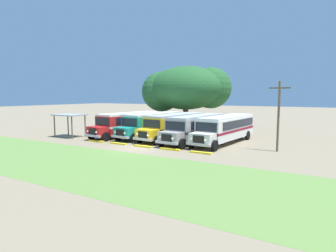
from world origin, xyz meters
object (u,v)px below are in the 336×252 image
object	(u,v)px
parked_bus_slot_4	(225,128)
utility_pole	(279,114)
parked_bus_slot_0	(129,123)
parked_bus_slot_3	(197,127)
broad_shade_tree	(187,88)
parked_bus_slot_1	(154,123)
parked_bus_slot_2	(175,125)
waiting_shelter	(70,117)

from	to	relation	value
parked_bus_slot_4	utility_pole	xyz separation A→B (m)	(5.59, -2.20, 1.77)
parked_bus_slot_0	parked_bus_slot_3	size ratio (longest dim) A/B	1.00
parked_bus_slot_3	broad_shade_tree	world-z (taller)	broad_shade_tree
parked_bus_slot_0	parked_bus_slot_3	xyz separation A→B (m)	(9.11, 0.17, 0.00)
parked_bus_slot_0	broad_shade_tree	world-z (taller)	broad_shade_tree
parked_bus_slot_3	parked_bus_slot_4	size ratio (longest dim) A/B	1.00
parked_bus_slot_1	broad_shade_tree	world-z (taller)	broad_shade_tree
parked_bus_slot_1	parked_bus_slot_4	xyz separation A→B (m)	(9.06, -0.09, 0.00)
parked_bus_slot_0	parked_bus_slot_4	distance (m)	12.17
parked_bus_slot_4	utility_pole	bearing A→B (deg)	73.65
parked_bus_slot_2	broad_shade_tree	world-z (taller)	broad_shade_tree
parked_bus_slot_1	waiting_shelter	xyz separation A→B (m)	(-8.40, -5.51, 0.87)
parked_bus_slot_0	waiting_shelter	size ratio (longest dim) A/B	3.05
parked_bus_slot_4	utility_pole	size ratio (longest dim) A/B	1.76
parked_bus_slot_3	utility_pole	size ratio (longest dim) A/B	1.76
parked_bus_slot_1	broad_shade_tree	bearing A→B (deg)	-170.97
parked_bus_slot_1	utility_pole	bearing A→B (deg)	86.31
parked_bus_slot_4	utility_pole	distance (m)	6.26
parked_bus_slot_4	waiting_shelter	world-z (taller)	parked_bus_slot_4
parked_bus_slot_2	parked_bus_slot_3	world-z (taller)	same
parked_bus_slot_1	parked_bus_slot_3	size ratio (longest dim) A/B	1.00
parked_bus_slot_2	waiting_shelter	size ratio (longest dim) A/B	3.05
parked_bus_slot_1	parked_bus_slot_2	xyz separation A→B (m)	(3.01, -0.14, 0.00)
parked_bus_slot_0	utility_pole	xyz separation A→B (m)	(17.73, -1.42, 1.77)
parked_bus_slot_0	parked_bus_slot_2	size ratio (longest dim) A/B	1.00
parked_bus_slot_0	parked_bus_slot_4	world-z (taller)	same
parked_bus_slot_0	waiting_shelter	world-z (taller)	parked_bus_slot_0
parked_bus_slot_4	parked_bus_slot_1	bearing A→B (deg)	-85.45
utility_pole	broad_shade_tree	bearing A→B (deg)	140.40
parked_bus_slot_3	waiting_shelter	world-z (taller)	parked_bus_slot_3
parked_bus_slot_4	broad_shade_tree	size ratio (longest dim) A/B	0.84
parked_bus_slot_2	utility_pole	xyz separation A→B (m)	(11.63, -2.16, 1.77)
parked_bus_slot_2	utility_pole	world-z (taller)	utility_pole
parked_bus_slot_3	parked_bus_slot_0	bearing A→B (deg)	-84.69
parked_bus_slot_0	parked_bus_slot_2	distance (m)	6.14
parked_bus_slot_1	utility_pole	distance (m)	14.93
utility_pole	parked_bus_slot_1	bearing A→B (deg)	171.10
broad_shade_tree	parked_bus_slot_3	bearing A→B (deg)	-58.81
parked_bus_slot_3	utility_pole	bearing A→B (deg)	83.79
broad_shade_tree	waiting_shelter	size ratio (longest dim) A/B	3.64
parked_bus_slot_1	broad_shade_tree	size ratio (longest dim) A/B	0.84
parked_bus_slot_2	utility_pole	size ratio (longest dim) A/B	1.76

